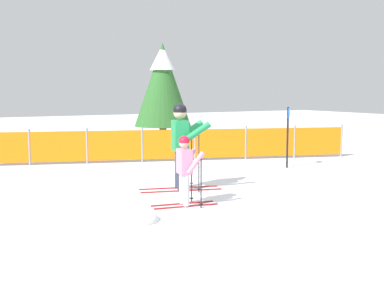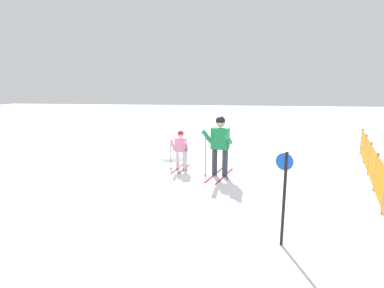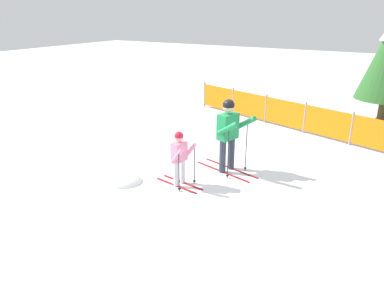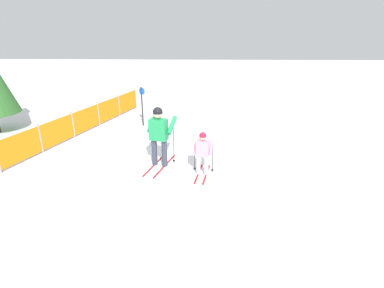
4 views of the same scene
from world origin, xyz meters
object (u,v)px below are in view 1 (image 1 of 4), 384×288
(trail_marker, at_px, (288,131))
(conifer_far, at_px, (163,83))
(skier_adult, at_px, (181,138))
(skier_child, at_px, (185,165))
(safety_fence, at_px, (169,144))

(trail_marker, bearing_deg, conifer_far, 100.36)
(skier_adult, height_order, conifer_far, conifer_far)
(skier_child, xyz_separation_m, conifer_far, (3.28, 7.87, 1.54))
(skier_adult, relative_size, skier_child, 1.42)
(skier_adult, relative_size, safety_fence, 0.17)
(skier_child, relative_size, safety_fence, 0.12)
(skier_adult, relative_size, trail_marker, 1.10)
(skier_child, xyz_separation_m, safety_fence, (2.06, 4.89, -0.23))
(skier_child, bearing_deg, safety_fence, 76.77)
(skier_child, distance_m, conifer_far, 8.66)
(safety_fence, relative_size, trail_marker, 6.40)
(skier_child, bearing_deg, trail_marker, 38.99)
(trail_marker, bearing_deg, skier_child, -150.63)
(trail_marker, bearing_deg, skier_adult, -162.45)
(skier_child, distance_m, safety_fence, 5.31)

